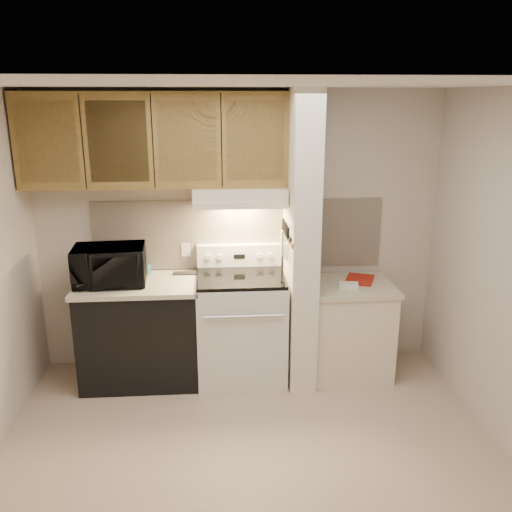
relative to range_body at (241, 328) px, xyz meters
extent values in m
plane|color=#BDA58F|center=(0.00, -1.16, -0.46)|extent=(3.60, 3.60, 0.00)
plane|color=white|center=(0.00, -1.16, 2.04)|extent=(3.60, 3.60, 0.00)
cube|color=beige|center=(0.00, 0.34, 0.79)|extent=(3.60, 2.50, 0.02)
cube|color=beige|center=(0.00, 0.33, 0.78)|extent=(2.60, 0.02, 0.63)
cube|color=silver|center=(0.00, 0.00, 0.00)|extent=(0.76, 0.65, 0.92)
cube|color=black|center=(0.00, -0.32, 0.04)|extent=(0.50, 0.01, 0.30)
cylinder|color=silver|center=(0.00, -0.35, 0.26)|extent=(0.65, 0.02, 0.02)
cube|color=black|center=(0.00, 0.00, 0.48)|extent=(0.74, 0.64, 0.03)
cube|color=silver|center=(0.00, 0.28, 0.59)|extent=(0.76, 0.08, 0.20)
cube|color=black|center=(0.00, 0.24, 0.59)|extent=(0.10, 0.01, 0.04)
cylinder|color=silver|center=(-0.28, 0.24, 0.59)|extent=(0.05, 0.02, 0.05)
cylinder|color=silver|center=(-0.18, 0.24, 0.59)|extent=(0.05, 0.02, 0.05)
cylinder|color=silver|center=(0.18, 0.24, 0.59)|extent=(0.05, 0.02, 0.05)
cylinder|color=silver|center=(0.28, 0.24, 0.59)|extent=(0.05, 0.02, 0.05)
cube|color=black|center=(-0.88, 0.01, -0.03)|extent=(1.00, 0.63, 0.87)
cube|color=beige|center=(-0.88, 0.01, 0.43)|extent=(1.04, 0.67, 0.04)
cube|color=black|center=(-0.48, 0.20, 0.46)|extent=(0.23, 0.08, 0.02)
cylinder|color=#346F71|center=(-0.83, 0.23, 0.50)|extent=(0.11, 0.11, 0.09)
cube|color=beige|center=(-0.48, 0.32, 0.64)|extent=(0.08, 0.01, 0.12)
imported|color=black|center=(-1.10, -0.01, 0.61)|extent=(0.61, 0.44, 0.32)
cube|color=silver|center=(0.51, -0.01, 0.79)|extent=(0.22, 0.70, 2.50)
cube|color=olive|center=(0.39, -0.01, 0.84)|extent=(0.01, 0.70, 0.04)
cube|color=black|center=(0.39, -0.06, 0.86)|extent=(0.02, 0.42, 0.04)
cube|color=silver|center=(0.38, -0.21, 0.76)|extent=(0.01, 0.03, 0.16)
cylinder|color=black|center=(0.38, -0.21, 0.91)|extent=(0.02, 0.02, 0.10)
cube|color=silver|center=(0.38, -0.12, 0.75)|extent=(0.01, 0.04, 0.18)
cylinder|color=black|center=(0.38, -0.12, 0.91)|extent=(0.02, 0.02, 0.10)
cube|color=silver|center=(0.38, -0.05, 0.74)|extent=(0.01, 0.04, 0.20)
cylinder|color=black|center=(0.38, -0.05, 0.91)|extent=(0.02, 0.02, 0.10)
cube|color=silver|center=(0.38, 0.02, 0.76)|extent=(0.01, 0.04, 0.16)
cylinder|color=black|center=(0.38, 0.02, 0.91)|extent=(0.02, 0.02, 0.10)
cube|color=silver|center=(0.38, 0.10, 0.75)|extent=(0.01, 0.04, 0.18)
cylinder|color=black|center=(0.38, 0.12, 0.91)|extent=(0.02, 0.02, 0.10)
cube|color=gray|center=(0.38, 0.17, 0.73)|extent=(0.03, 0.09, 0.22)
cube|color=beige|center=(0.97, -0.01, -0.06)|extent=(0.70, 0.60, 0.81)
cube|color=beige|center=(0.97, -0.01, 0.37)|extent=(0.74, 0.64, 0.04)
cube|color=#AC2013|center=(1.07, 0.09, 0.40)|extent=(0.34, 0.38, 0.01)
cube|color=white|center=(0.92, -0.11, 0.41)|extent=(0.18, 0.14, 0.04)
cube|color=beige|center=(0.00, 0.12, 1.17)|extent=(0.78, 0.44, 0.15)
cube|color=beige|center=(0.00, -0.08, 1.12)|extent=(0.78, 0.04, 0.06)
cube|color=olive|center=(-0.69, 0.17, 1.62)|extent=(2.18, 0.33, 0.77)
cube|color=olive|center=(-1.51, 0.01, 1.62)|extent=(0.46, 0.01, 0.63)
cube|color=black|center=(-1.23, 0.01, 1.62)|extent=(0.01, 0.01, 0.73)
cube|color=olive|center=(-0.96, 0.01, 1.62)|extent=(0.46, 0.01, 0.63)
cube|color=black|center=(-0.69, 0.01, 1.62)|extent=(0.01, 0.01, 0.73)
cube|color=olive|center=(-0.42, 0.01, 1.62)|extent=(0.46, 0.01, 0.63)
cube|color=black|center=(-0.14, 0.01, 1.62)|extent=(0.01, 0.01, 0.73)
cube|color=olive|center=(0.13, 0.01, 1.62)|extent=(0.46, 0.01, 0.63)
camera|label=1|loc=(-0.20, -4.41, 1.98)|focal=38.00mm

